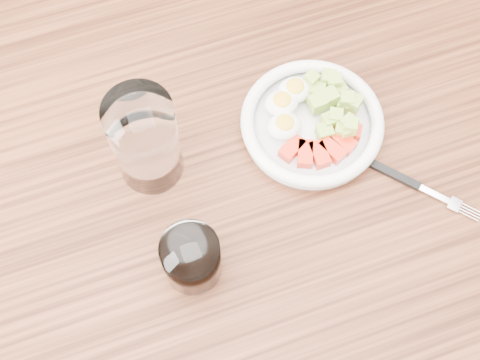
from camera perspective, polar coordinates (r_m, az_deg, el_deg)
name	(u,v)px	position (r m, az deg, el deg)	size (l,w,h in m)	color
ground	(245,313)	(1.65, 0.45, -11.32)	(4.00, 4.00, 0.00)	brown
dining_table	(249,218)	(1.00, 0.73, -3.29)	(1.50, 0.90, 0.77)	brown
bowl	(312,121)	(0.94, 6.14, 5.04)	(0.20, 0.20, 0.05)	white
fork	(408,181)	(0.94, 14.14, -0.12)	(0.12, 0.14, 0.01)	black
water_glass	(145,140)	(0.86, -8.10, 3.37)	(0.09, 0.09, 0.16)	white
coffee_glass	(192,259)	(0.83, -4.16, -6.71)	(0.07, 0.07, 0.08)	white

